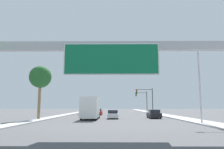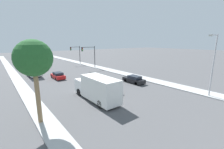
{
  "view_description": "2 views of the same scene",
  "coord_description": "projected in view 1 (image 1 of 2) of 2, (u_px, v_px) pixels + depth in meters",
  "views": [
    {
      "loc": [
        0.23,
        0.58,
        2.12
      ],
      "look_at": [
        0.0,
        23.11,
        5.34
      ],
      "focal_mm": 35.0,
      "sensor_mm": 36.0,
      "label": 1
    },
    {
      "loc": [
        -14.07,
        18.82,
        8.02
      ],
      "look_at": [
        -0.59,
        35.81,
        3.2
      ],
      "focal_mm": 24.0,
      "sensor_mm": 36.0,
      "label": 2
    }
  ],
  "objects": [
    {
      "name": "sign_gantry",
      "position": [
        111.0,
        57.0,
        17.7
      ],
      "size": [
        20.36,
        0.73,
        7.31
      ],
      "color": "#B2B2B7",
      "rests_on": "ground"
    },
    {
      "name": "palm_tree_background",
      "position": [
        40.0,
        77.0,
        33.73
      ],
      "size": [
        3.39,
        3.39,
        8.23
      ],
      "color": "#8C704C",
      "rests_on": "ground"
    },
    {
      "name": "median_strip_left",
      "position": [
        73.0,
        113.0,
        58.63
      ],
      "size": [
        2.0,
        120.0,
        0.15
      ],
      "color": "#B1B1B1",
      "rests_on": "ground"
    },
    {
      "name": "truck_box_primary",
      "position": [
        91.0,
        108.0,
        34.51
      ],
      "size": [
        2.49,
        8.6,
        3.42
      ],
      "color": "white",
      "rests_on": "ground"
    },
    {
      "name": "traffic_light_near_intersection",
      "position": [
        147.0,
        97.0,
        57.08
      ],
      "size": [
        4.59,
        0.32,
        6.63
      ],
      "color": "#2D2D30",
      "rests_on": "ground"
    },
    {
      "name": "street_lamp_right",
      "position": [
        197.0,
        78.0,
        25.88
      ],
      "size": [
        2.79,
        0.28,
        9.0
      ],
      "color": "#B2B2B7",
      "rests_on": "ground"
    },
    {
      "name": "car_near_right",
      "position": [
        98.0,
        112.0,
        49.98
      ],
      "size": [
        1.88,
        4.43,
        1.42
      ],
      "color": "red",
      "rests_on": "ground"
    },
    {
      "name": "truck_box_secondary",
      "position": [
        87.0,
        107.0,
        57.37
      ],
      "size": [
        2.4,
        8.71,
        3.22
      ],
      "color": "white",
      "rests_on": "ground"
    },
    {
      "name": "sidewalk_right",
      "position": [
        155.0,
        113.0,
        58.42
      ],
      "size": [
        3.0,
        120.0,
        0.15
      ],
      "color": "#B1B1B1",
      "rests_on": "ground"
    },
    {
      "name": "car_near_left",
      "position": [
        113.0,
        115.0,
        36.1
      ],
      "size": [
        1.78,
        4.31,
        1.4
      ],
      "color": "silver",
      "rests_on": "ground"
    },
    {
      "name": "traffic_light_mid_block",
      "position": [
        143.0,
        99.0,
        66.94
      ],
      "size": [
        3.66,
        0.32,
        6.4
      ],
      "color": "#2D2D30",
      "rests_on": "ground"
    },
    {
      "name": "car_mid_center",
      "position": [
        154.0,
        114.0,
        37.21
      ],
      "size": [
        1.86,
        4.6,
        1.47
      ],
      "color": "black",
      "rests_on": "ground"
    }
  ]
}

